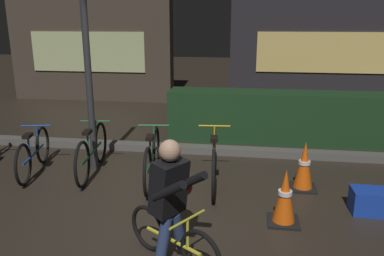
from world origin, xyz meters
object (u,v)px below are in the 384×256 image
Objects in this scene: traffic_cone_near at (285,197)px; traffic_cone_far at (304,166)px; street_post at (89,77)px; parked_bike_center_right at (152,158)px; blue_crate at (370,201)px; cyclist at (172,202)px; parked_bike_center_left at (92,152)px; parked_bike_left_mid at (33,153)px; parked_bike_right_mid at (214,160)px.

traffic_cone_near is 0.96× the size of traffic_cone_far.
traffic_cone_near is at bearing -24.77° from street_post.
parked_bike_center_right is 3.81× the size of blue_crate.
traffic_cone_near is (1.79, -0.96, -0.03)m from parked_bike_center_right.
cyclist is (1.69, -2.21, -0.82)m from street_post.
parked_bike_center_right is 2.91m from blue_crate.
parked_bike_center_left is 3.76× the size of blue_crate.
traffic_cone_far is at bearing -99.02° from parked_bike_center_left.
blue_crate is at bearing -108.38° from parked_bike_center_right.
street_post is 1.95× the size of parked_bike_left_mid.
parked_bike_right_mid reaches higher than parked_bike_left_mid.
traffic_cone_far is at bearing -96.36° from parked_bike_center_right.
parked_bike_left_mid reaches higher than traffic_cone_far.
traffic_cone_far is (0.34, 0.99, 0.01)m from traffic_cone_near.
parked_bike_left_mid is 3.37× the size of blue_crate.
street_post is 1.75× the size of parked_bike_center_left.
parked_bike_right_mid is at bearing -179.32° from traffic_cone_far.
blue_crate is 0.35× the size of cyclist.
blue_crate is at bearing -39.71° from traffic_cone_far.
parked_bike_center_left reaches higher than traffic_cone_far.
parked_bike_center_left is 1.33× the size of cyclist.
traffic_cone_near reaches higher than blue_crate.
parked_bike_center_right reaches higher than parked_bike_center_left.
street_post is 4.37× the size of traffic_cone_near.
parked_bike_right_mid is at bearing -96.16° from parked_bike_center_right.
traffic_cone_near is (2.76, -1.11, -0.03)m from parked_bike_center_left.
street_post reaches higher than cyclist.
cyclist is at bearing -167.57° from parked_bike_center_right.
parked_bike_left_mid is 1.19× the size of cyclist.
parked_bike_center_right is at bearing 168.80° from blue_crate.
parked_bike_left_mid is 0.90m from parked_bike_center_left.
street_post is 3.36m from traffic_cone_far.
parked_bike_center_right is 2.54× the size of traffic_cone_near.
parked_bike_center_left reaches higher than parked_bike_left_mid.
cyclist is (-0.22, -1.89, 0.27)m from parked_bike_right_mid.
parked_bike_left_mid is 3.79m from traffic_cone_near.
street_post is 1.12m from parked_bike_center_left.
parked_bike_right_mid reaches higher than traffic_cone_near.
traffic_cone_near is (2.82, -1.30, -1.13)m from street_post.
parked_bike_right_mid reaches higher than traffic_cone_far.
parked_bike_right_mid is 1.39× the size of cyclist.
parked_bike_center_right is at bearing -105.52° from parked_bike_center_left.
street_post is at bearing 166.91° from blue_crate.
traffic_cone_far is 0.55× the size of cyclist.
parked_bike_right_mid is (0.89, 0.02, 0.01)m from parked_bike_center_right.
traffic_cone_far is at bearing 85.94° from cyclist.
parked_bike_right_mid is (2.75, -0.02, 0.04)m from parked_bike_left_mid.
street_post is 1.44m from parked_bike_left_mid.
parked_bike_center_right is (0.97, -0.15, 0.00)m from parked_bike_center_left.
traffic_cone_far is 1.56× the size of blue_crate.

